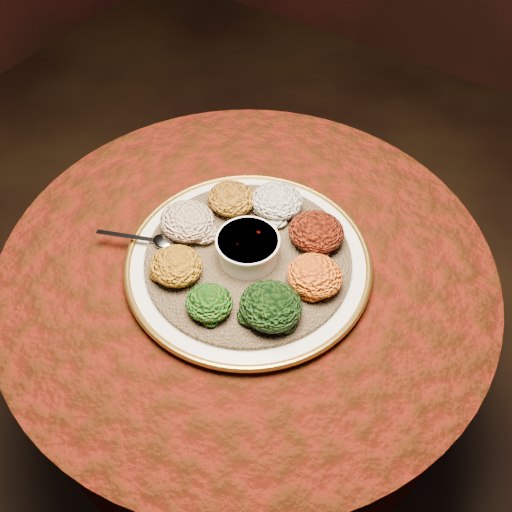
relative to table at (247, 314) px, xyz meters
The scene contains 13 objects.
table is the anchor object (origin of this frame).
platter 0.19m from the table, 32.80° to the right, with size 0.52×0.52×0.02m.
injera 0.20m from the table, 32.80° to the right, with size 0.39×0.39×0.01m, color olive.
stew_bowl 0.24m from the table, 32.80° to the right, with size 0.12×0.12×0.05m.
spoon 0.27m from the table, 154.38° to the right, with size 0.15×0.07×0.01m.
portion_ayib 0.27m from the table, 95.74° to the left, with size 0.10×0.10×0.05m, color beige.
portion_kitfo 0.27m from the table, 47.00° to the left, with size 0.11×0.10×0.05m, color black.
portion_tikil 0.27m from the table, ahead, with size 0.10×0.10×0.05m, color #C37810.
portion_gomen 0.28m from the table, 38.30° to the right, with size 0.11×0.10×0.05m, color black.
portion_mixveg 0.27m from the table, 81.85° to the right, with size 0.08×0.08×0.04m, color maroon.
portion_kik 0.27m from the table, 124.46° to the right, with size 0.10×0.09×0.05m, color #A3610E.
portion_timatim 0.27m from the table, behind, with size 0.11×0.10×0.05m, color maroon.
portion_shiro 0.26m from the table, 138.15° to the left, with size 0.10×0.09×0.05m, color #9F6813.
Camera 1 is at (0.40, -0.56, 1.59)m, focal length 40.00 mm.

